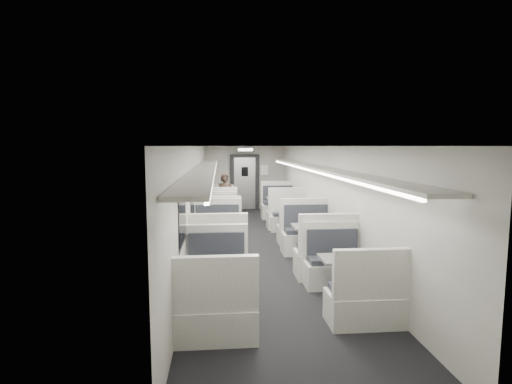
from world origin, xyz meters
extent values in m
cube|color=black|center=(0.00, 0.00, -0.06)|extent=(3.00, 12.00, 0.12)
cube|color=silver|center=(0.00, 0.00, 2.46)|extent=(3.00, 12.00, 0.12)
cube|color=#B7B6AB|center=(0.00, 6.06, 1.20)|extent=(3.00, 0.12, 2.40)
cube|color=#B7B6AB|center=(0.00, -6.06, 1.20)|extent=(3.00, 0.12, 2.40)
cube|color=#B7B6AB|center=(-1.56, 0.00, 1.20)|extent=(0.12, 12.00, 2.40)
cube|color=#B7B6AB|center=(1.56, 0.00, 1.20)|extent=(0.12, 12.00, 2.40)
cube|color=#AAA8A0|center=(-1.00, 2.46, 0.22)|extent=(1.03, 0.57, 0.44)
cube|color=#242A30|center=(-1.00, 2.49, 0.49)|extent=(0.91, 0.46, 0.10)
cube|color=#AAA8A0|center=(-1.00, 2.25, 0.78)|extent=(1.03, 0.12, 0.68)
cube|color=#AAA8A0|center=(-1.00, 3.97, 0.22)|extent=(1.03, 0.57, 0.44)
cube|color=#242A30|center=(-1.00, 3.94, 0.49)|extent=(0.91, 0.46, 0.10)
cube|color=#AAA8A0|center=(-1.00, 4.18, 0.78)|extent=(1.03, 0.12, 0.68)
cylinder|color=#B4B4B6|center=(-1.00, 3.21, 0.34)|extent=(0.10, 0.10, 0.67)
cylinder|color=#B4B4B6|center=(-1.00, 3.21, 0.01)|extent=(0.35, 0.35, 0.03)
cube|color=#626260|center=(-1.00, 3.21, 0.71)|extent=(0.86, 0.58, 0.04)
cube|color=#AAA8A0|center=(-1.00, 0.59, 0.24)|extent=(1.12, 0.62, 0.48)
cube|color=#242A30|center=(-1.00, 0.62, 0.53)|extent=(0.99, 0.50, 0.11)
cube|color=#AAA8A0|center=(-1.00, 0.36, 0.85)|extent=(1.12, 0.13, 0.74)
cube|color=#AAA8A0|center=(-1.00, 2.24, 0.24)|extent=(1.12, 0.62, 0.48)
cube|color=#242A30|center=(-1.00, 2.21, 0.53)|extent=(0.99, 0.50, 0.11)
cube|color=#AAA8A0|center=(-1.00, 2.47, 0.85)|extent=(1.12, 0.13, 0.74)
cylinder|color=#B4B4B6|center=(-1.00, 1.41, 0.36)|extent=(0.11, 0.11, 0.73)
cylinder|color=#B4B4B6|center=(-1.00, 1.41, 0.02)|extent=(0.38, 0.38, 0.03)
cube|color=#626260|center=(-1.00, 1.41, 0.77)|extent=(0.93, 0.63, 0.04)
cube|color=#AAA8A0|center=(-1.00, -1.81, 0.24)|extent=(1.11, 0.62, 0.47)
cube|color=#242A30|center=(-1.00, -1.78, 0.52)|extent=(0.98, 0.49, 0.10)
cube|color=#AAA8A0|center=(-1.00, -2.04, 0.84)|extent=(1.11, 0.13, 0.73)
cube|color=#AAA8A0|center=(-1.00, -0.18, 0.24)|extent=(1.11, 0.62, 0.47)
cube|color=#242A30|center=(-1.00, -0.21, 0.52)|extent=(0.98, 0.49, 0.10)
cube|color=#AAA8A0|center=(-1.00, 0.05, 0.84)|extent=(1.11, 0.13, 0.73)
cylinder|color=#B4B4B6|center=(-1.00, -1.00, 0.36)|extent=(0.10, 0.10, 0.72)
cylinder|color=#B4B4B6|center=(-1.00, -1.00, 0.02)|extent=(0.38, 0.38, 0.03)
cube|color=#626260|center=(-1.00, -1.00, 0.76)|extent=(0.92, 0.63, 0.04)
cube|color=#AAA8A0|center=(-1.00, -4.31, 0.22)|extent=(1.03, 0.57, 0.44)
cube|color=#242A30|center=(-1.00, -4.28, 0.49)|extent=(0.91, 0.46, 0.10)
cube|color=#AAA8A0|center=(-1.00, -4.52, 0.78)|extent=(1.03, 0.12, 0.68)
cube|color=#AAA8A0|center=(-1.00, -2.79, 0.22)|extent=(1.03, 0.57, 0.44)
cube|color=#242A30|center=(-1.00, -2.82, 0.49)|extent=(0.91, 0.46, 0.10)
cube|color=#AAA8A0|center=(-1.00, -2.58, 0.78)|extent=(1.03, 0.12, 0.68)
cylinder|color=#B4B4B6|center=(-1.00, -3.55, 0.33)|extent=(0.10, 0.10, 0.67)
cylinder|color=#B4B4B6|center=(-1.00, -3.55, 0.01)|extent=(0.35, 0.35, 0.03)
cube|color=#626260|center=(-1.00, -3.55, 0.71)|extent=(0.85, 0.58, 0.04)
cube|color=#AAA8A0|center=(1.00, 2.32, 0.24)|extent=(1.13, 0.63, 0.48)
cube|color=#242A30|center=(1.00, 2.35, 0.53)|extent=(1.00, 0.50, 0.11)
cube|color=#AAA8A0|center=(1.00, 2.09, 0.85)|extent=(1.13, 0.13, 0.74)
cube|color=#AAA8A0|center=(1.00, 3.97, 0.24)|extent=(1.13, 0.63, 0.48)
cube|color=#242A30|center=(1.00, 3.94, 0.53)|extent=(1.00, 0.50, 0.11)
cube|color=#AAA8A0|center=(1.00, 4.20, 0.85)|extent=(1.13, 0.13, 0.74)
cylinder|color=#B4B4B6|center=(1.00, 3.14, 0.37)|extent=(0.11, 0.11, 0.73)
cylinder|color=#B4B4B6|center=(1.00, 3.14, 0.02)|extent=(0.38, 0.38, 0.03)
cube|color=#626260|center=(1.00, 3.14, 0.78)|extent=(0.94, 0.64, 0.04)
cube|color=#AAA8A0|center=(1.00, 0.48, 0.22)|extent=(1.03, 0.58, 0.44)
cube|color=#242A30|center=(1.00, 0.51, 0.49)|extent=(0.92, 0.46, 0.10)
cube|color=#AAA8A0|center=(1.00, 0.27, 0.78)|extent=(1.03, 0.12, 0.68)
cube|color=#AAA8A0|center=(1.00, 2.00, 0.22)|extent=(1.03, 0.58, 0.44)
cube|color=#242A30|center=(1.00, 1.97, 0.49)|extent=(0.92, 0.46, 0.10)
cube|color=#AAA8A0|center=(1.00, 2.21, 0.78)|extent=(1.03, 0.12, 0.68)
cylinder|color=#B4B4B6|center=(1.00, 1.24, 0.34)|extent=(0.10, 0.10, 0.67)
cylinder|color=#B4B4B6|center=(1.00, 1.24, 0.01)|extent=(0.35, 0.35, 0.03)
cube|color=#626260|center=(1.00, 1.24, 0.71)|extent=(0.86, 0.59, 0.04)
cube|color=#AAA8A0|center=(1.00, -2.09, 0.24)|extent=(1.12, 0.62, 0.48)
cube|color=#242A30|center=(1.00, -2.06, 0.53)|extent=(1.00, 0.50, 0.11)
cube|color=#AAA8A0|center=(1.00, -2.32, 0.85)|extent=(1.12, 0.13, 0.74)
cube|color=#AAA8A0|center=(1.00, -0.44, 0.24)|extent=(1.12, 0.62, 0.48)
cube|color=#242A30|center=(1.00, -0.47, 0.53)|extent=(1.00, 0.50, 0.11)
cube|color=#AAA8A0|center=(1.00, -0.21, 0.85)|extent=(1.12, 0.13, 0.74)
cylinder|color=#B4B4B6|center=(1.00, -1.27, 0.37)|extent=(0.11, 0.11, 0.73)
cylinder|color=#B4B4B6|center=(1.00, -1.27, 0.02)|extent=(0.38, 0.38, 0.03)
cube|color=#626260|center=(1.00, -1.27, 0.77)|extent=(0.93, 0.64, 0.04)
cube|color=#AAA8A0|center=(1.00, -4.06, 0.21)|extent=(1.00, 0.56, 0.43)
cube|color=#242A30|center=(1.00, -4.04, 0.47)|extent=(0.89, 0.45, 0.09)
cube|color=#AAA8A0|center=(1.00, -4.27, 0.76)|extent=(1.00, 0.11, 0.66)
cube|color=#AAA8A0|center=(1.00, -2.58, 0.21)|extent=(1.00, 0.56, 0.43)
cube|color=#242A30|center=(1.00, -2.61, 0.47)|extent=(0.89, 0.45, 0.09)
cube|color=#AAA8A0|center=(1.00, -2.38, 0.76)|extent=(1.00, 0.11, 0.66)
cylinder|color=#B4B4B6|center=(1.00, -3.32, 0.33)|extent=(0.09, 0.09, 0.65)
cylinder|color=#B4B4B6|center=(1.00, -3.32, 0.01)|extent=(0.34, 0.34, 0.03)
cube|color=#626260|center=(1.00, -3.32, 0.69)|extent=(0.83, 0.57, 0.04)
imported|color=black|center=(-0.78, 3.26, 0.79)|extent=(0.61, 0.44, 1.57)
cube|color=black|center=(-1.49, 3.40, 1.35)|extent=(0.02, 1.18, 0.84)
cube|color=black|center=(-1.49, 1.20, 1.35)|extent=(0.02, 1.18, 0.84)
cube|color=black|center=(-1.49, -1.00, 1.35)|extent=(0.02, 1.18, 0.84)
cube|color=black|center=(-1.49, -3.20, 1.35)|extent=(0.02, 1.18, 0.84)
cube|color=#AAA8A0|center=(-1.26, -0.30, 1.92)|extent=(0.46, 10.40, 0.05)
cube|color=white|center=(-1.06, -0.30, 1.87)|extent=(0.05, 10.20, 0.04)
cube|color=#AAA8A0|center=(1.26, -0.30, 1.92)|extent=(0.46, 10.40, 0.05)
cube|color=white|center=(1.06, -0.30, 1.87)|extent=(0.05, 10.20, 0.04)
cube|color=black|center=(0.00, 5.94, 1.05)|extent=(1.10, 0.10, 2.10)
cube|color=#B4B4B6|center=(0.00, 5.91, 1.00)|extent=(0.80, 0.05, 1.95)
cube|color=black|center=(0.00, 5.87, 1.45)|extent=(0.25, 0.02, 0.35)
cube|color=black|center=(0.00, 5.45, 2.28)|extent=(0.62, 0.10, 0.16)
cube|color=white|center=(0.00, 5.39, 2.28)|extent=(0.54, 0.02, 0.10)
cube|color=white|center=(0.75, 5.92, 1.50)|extent=(0.32, 0.02, 0.40)
camera|label=1|loc=(-0.93, -9.10, 2.40)|focal=28.00mm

